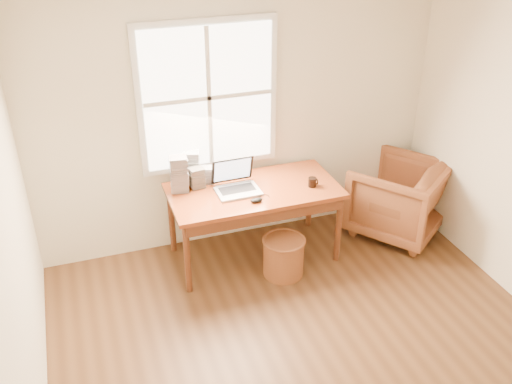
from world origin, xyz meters
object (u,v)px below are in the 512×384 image
laptop (238,177)px  cd_stack_a (191,166)px  armchair (397,198)px  wicker_stool (283,257)px  desk (254,191)px  coffee_mug (312,182)px

laptop → cd_stack_a: laptop is taller
armchair → cd_stack_a: (-2.06, 0.42, 0.51)m
laptop → cd_stack_a: 0.51m
armchair → cd_stack_a: bearing=-48.2°
cd_stack_a → wicker_stool: bearing=-47.4°
wicker_stool → laptop: 0.87m
desk → wicker_stool: desk is taller
armchair → coffee_mug: size_ratio=9.89×
coffee_mug → armchair: bearing=2.5°
desk → armchair: (1.55, -0.07, -0.33)m
wicker_stool → cd_stack_a: bearing=132.6°
wicker_stool → laptop: (-0.32, 0.36, 0.72)m
cd_stack_a → armchair: bearing=-11.5°
laptop → coffee_mug: laptop is taller
wicker_stool → armchair: bearing=12.7°
laptop → desk: bearing=5.7°
coffee_mug → laptop: bearing=169.7°
wicker_stool → coffee_mug: (0.37, 0.25, 0.60)m
desk → cd_stack_a: bearing=145.6°
armchair → desk: bearing=-39.3°
armchair → coffee_mug: coffee_mug is taller
desk → coffee_mug: (0.54, -0.13, 0.06)m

